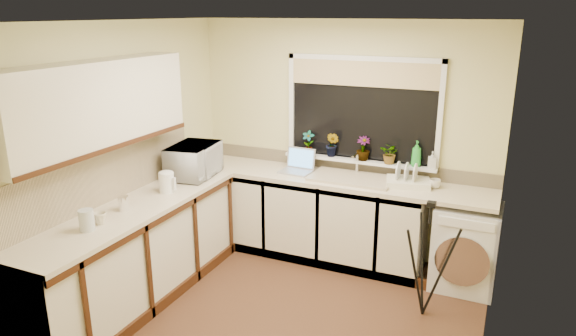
{
  "coord_description": "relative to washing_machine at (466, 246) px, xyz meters",
  "views": [
    {
      "loc": [
        1.62,
        -3.58,
        2.52
      ],
      "look_at": [
        -0.21,
        0.55,
        1.15
      ],
      "focal_mm": 32.33,
      "sensor_mm": 36.0,
      "label": 1
    }
  ],
  "objects": [
    {
      "name": "worktop_back",
      "position": [
        -1.35,
        0.04,
        0.48
      ],
      "size": [
        3.2,
        0.6,
        0.04
      ],
      "primitive_type": "cube",
      "color": "beige",
      "rests_on": "base_cabinet_back"
    },
    {
      "name": "upper_cabinet",
      "position": [
        -2.79,
        -1.61,
        1.4
      ],
      "size": [
        0.28,
        1.9,
        0.7
      ],
      "primitive_type": "cube",
      "color": "silver",
      "rests_on": "wall_left"
    },
    {
      "name": "microwave",
      "position": [
        -2.66,
        -0.5,
        0.66
      ],
      "size": [
        0.48,
        0.64,
        0.33
      ],
      "primitive_type": "imported",
      "rotation": [
        0.0,
        0.0,
        1.71
      ],
      "color": "white",
      "rests_on": "worktop_left"
    },
    {
      "name": "plant_c",
      "position": [
        -1.1,
        0.26,
        0.77
      ],
      "size": [
        0.17,
        0.17,
        0.25
      ],
      "primitive_type": "imported",
      "rotation": [
        0.0,
        0.0,
        0.31
      ],
      "color": "#999999",
      "rests_on": "windowsill"
    },
    {
      "name": "splashback_back",
      "position": [
        -1.35,
        0.33,
        0.57
      ],
      "size": [
        3.2,
        0.02,
        0.14
      ],
      "primitive_type": "cube",
      "color": "beige",
      "rests_on": "wall_back"
    },
    {
      "name": "windowsill",
      "position": [
        -1.15,
        0.27,
        0.63
      ],
      "size": [
        1.6,
        0.14,
        0.03
      ],
      "primitive_type": "cube",
      "color": "white",
      "rests_on": "wall_back"
    },
    {
      "name": "kettle",
      "position": [
        -2.61,
        -1.02,
        0.59
      ],
      "size": [
        0.14,
        0.14,
        0.19
      ],
      "primitive_type": "cylinder",
      "color": "white",
      "rests_on": "worktop_left"
    },
    {
      "name": "splashback_left",
      "position": [
        -2.93,
        -1.46,
        0.72
      ],
      "size": [
        0.02,
        2.4,
        0.45
      ],
      "primitive_type": "cube",
      "color": "beige",
      "rests_on": "wall_left"
    },
    {
      "name": "base_cabinet_back",
      "position": [
        -1.67,
        0.04,
        0.03
      ],
      "size": [
        2.55,
        0.6,
        0.86
      ],
      "primitive_type": "cube",
      "color": "silver",
      "rests_on": "floor"
    },
    {
      "name": "sink",
      "position": [
        -1.15,
        0.04,
        0.51
      ],
      "size": [
        0.82,
        0.46,
        0.03
      ],
      "primitive_type": "cube",
      "color": "tan",
      "rests_on": "worktop_back"
    },
    {
      "name": "steel_jar",
      "position": [
        -2.67,
        -1.54,
        0.56
      ],
      "size": [
        0.09,
        0.09,
        0.12
      ],
      "primitive_type": "cylinder",
      "color": "white",
      "rests_on": "worktop_left"
    },
    {
      "name": "window_blind",
      "position": [
        -1.15,
        0.3,
        1.52
      ],
      "size": [
        1.5,
        0.02,
        0.25
      ],
      "primitive_type": "cube",
      "color": "tan",
      "rests_on": "wall_back"
    },
    {
      "name": "soap_bottle_clear",
      "position": [
        -0.41,
        0.26,
        0.73
      ],
      "size": [
        0.09,
        0.09,
        0.17
      ],
      "primitive_type": "imported",
      "rotation": [
        0.0,
        0.0,
        0.18
      ],
      "color": "#999999",
      "rests_on": "windowsill"
    },
    {
      "name": "plant_b",
      "position": [
        -1.43,
        0.26,
        0.78
      ],
      "size": [
        0.18,
        0.16,
        0.26
      ],
      "primitive_type": "imported",
      "rotation": [
        0.0,
        0.0,
        -0.4
      ],
      "color": "#999999",
      "rests_on": "windowsill"
    },
    {
      "name": "wall_right",
      "position": [
        0.25,
        -1.16,
        0.82
      ],
      "size": [
        0.0,
        3.0,
        3.0
      ],
      "primitive_type": "plane",
      "rotation": [
        1.57,
        0.0,
        -1.57
      ],
      "color": "beige",
      "rests_on": "ground"
    },
    {
      "name": "floor",
      "position": [
        -1.35,
        -1.16,
        -0.4
      ],
      "size": [
        3.2,
        3.2,
        0.0
      ],
      "primitive_type": "plane",
      "color": "#4F2F1F",
      "rests_on": "ground"
    },
    {
      "name": "cup_left",
      "position": [
        -2.63,
        -1.86,
        0.54
      ],
      "size": [
        0.12,
        0.12,
        0.09
      ],
      "primitive_type": "imported",
      "rotation": [
        0.0,
        0.0,
        -0.16
      ],
      "color": "beige",
      "rests_on": "worktop_left"
    },
    {
      "name": "dish_rack",
      "position": [
        -0.59,
        0.08,
        0.53
      ],
      "size": [
        0.47,
        0.39,
        0.06
      ],
      "primitive_type": "cube",
      "rotation": [
        0.0,
        0.0,
        0.23
      ],
      "color": "#ECE9CD",
      "rests_on": "worktop_back"
    },
    {
      "name": "wall_front",
      "position": [
        -1.35,
        -2.66,
        0.82
      ],
      "size": [
        3.2,
        0.0,
        3.2
      ],
      "primitive_type": "plane",
      "rotation": [
        -1.57,
        0.0,
        0.0
      ],
      "color": "beige",
      "rests_on": "ground"
    },
    {
      "name": "worktop_left",
      "position": [
        -2.65,
        -1.46,
        0.48
      ],
      "size": [
        0.6,
        2.4,
        0.04
      ],
      "primitive_type": "cube",
      "color": "beige",
      "rests_on": "base_cabinet_left"
    },
    {
      "name": "tripod",
      "position": [
        -0.26,
        -0.66,
        0.11
      ],
      "size": [
        0.53,
        0.53,
        1.04
      ],
      "primitive_type": null,
      "rotation": [
        0.0,
        0.0,
        -0.06
      ],
      "color": "black",
      "rests_on": "floor"
    },
    {
      "name": "plant_d",
      "position": [
        -0.81,
        0.24,
        0.75
      ],
      "size": [
        0.23,
        0.21,
        0.21
      ],
      "primitive_type": "imported",
      "rotation": [
        0.0,
        0.0,
        -0.27
      ],
      "color": "#999999",
      "rests_on": "windowsill"
    },
    {
      "name": "plant_a",
      "position": [
        -1.71,
        0.26,
        0.77
      ],
      "size": [
        0.14,
        0.1,
        0.25
      ],
      "primitive_type": "imported",
      "rotation": [
        0.0,
        0.0,
        0.07
      ],
      "color": "#999999",
      "rests_on": "windowsill"
    },
    {
      "name": "wall_left",
      "position": [
        -2.95,
        -1.16,
        0.82
      ],
      "size": [
        0.0,
        3.0,
        3.0
      ],
      "primitive_type": "plane",
      "rotation": [
        1.57,
        0.0,
        1.57
      ],
      "color": "beige",
      "rests_on": "ground"
    },
    {
      "name": "wall_back",
      "position": [
        -1.35,
        0.34,
        0.82
      ],
      "size": [
        3.2,
        0.0,
        3.2
      ],
      "primitive_type": "plane",
      "rotation": [
        1.57,
        0.0,
        0.0
      ],
      "color": "beige",
      "rests_on": "ground"
    },
    {
      "name": "faucet",
      "position": [
        -1.15,
        0.22,
        0.62
      ],
      "size": [
        0.03,
        0.03,
        0.24
      ],
      "primitive_type": "cylinder",
      "color": "silver",
      "rests_on": "worktop_back"
    },
    {
      "name": "washing_machine",
      "position": [
        0.0,
        0.0,
        0.0
      ],
      "size": [
        0.58,
        0.56,
        0.81
      ],
      "primitive_type": "cube",
      "rotation": [
        0.0,
        0.0,
        -0.01
      ],
      "color": "silver",
      "rests_on": "floor"
    },
    {
      "name": "glass_jug",
      "position": [
        -2.63,
        -2.0,
        0.58
      ],
      "size": [
        0.12,
        0.12,
        0.17
      ],
      "primitive_type": "cylinder",
      "color": "silver",
      "rests_on": "worktop_left"
    },
    {
      "name": "ceiling",
      "position": [
        -1.35,
        -1.16,
        2.05
      ],
      "size": [
        3.2,
        3.2,
        0.0
      ],
      "primitive_type": "plane",
      "rotation": [
        3.14,
        0.0,
        0.0
      ],
      "color": "white",
      "rests_on": "ground"
    },
    {
      "name": "base_cabinet_left",
      "position": [
        -2.65,
        -1.46,
        0.03
      ],
      "size": [
        0.54,
        2.4,
        0.86
      ],
      "primitive_type": "cube",
      "color": "silver",
      "rests_on": "floor"
    },
    {
      "name": "laptop",
      "position": [
        -1.75,
        0.08,
        0.56
      ],
      "size": [
        0.33,
        0.29,
        0.24
      ],
      "rotation": [
        0.0,
        0.0,
        -0.06
      ],
      "color": "#A9A8B0",
      "rests_on": "worktop_back"
    },
    {
      "name": "cup_back",
      "position": [
        -0.34,
        0.11,
        0.54
      ],
      "size": [
        0.14,
        0.14,
        0.09
      ],
      "primitive_type": "imported",
      "rotation": [
        0.0,
        0.0,
        0.37
      ],
      "color": "beige",
      "rests_on": "worktop_back"
    },
    {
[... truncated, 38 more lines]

